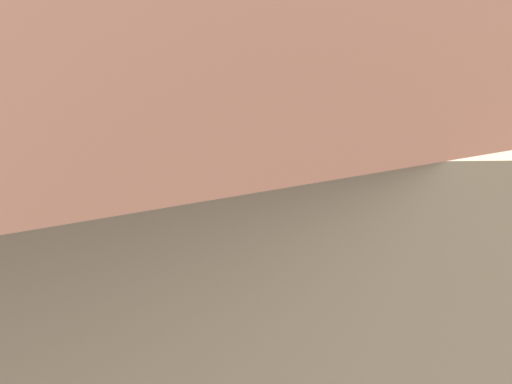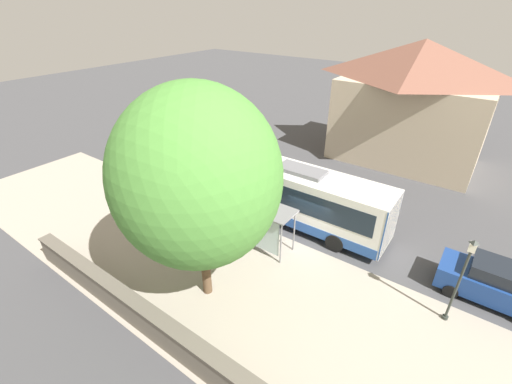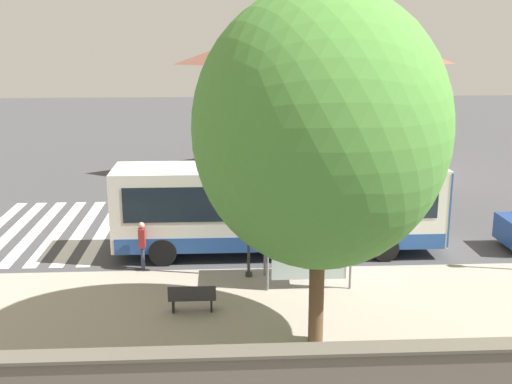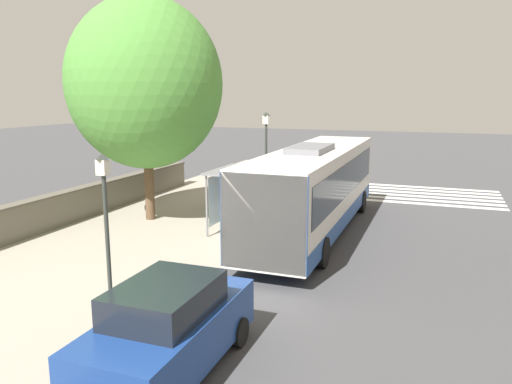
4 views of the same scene
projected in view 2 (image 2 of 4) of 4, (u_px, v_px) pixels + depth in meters
ground_plane at (302, 244)px, 18.70m from camera, size 120.00×120.00×0.00m
sidewalk_plaza at (253, 294)px, 15.52m from camera, size 9.00×44.00×0.02m
crosswalk_stripes at (207, 162)px, 28.19m from camera, size 9.00×5.25×0.01m
stone_wall at (187, 349)px, 12.31m from camera, size 0.60×20.00×1.40m
background_building at (413, 102)px, 26.36m from camera, size 7.46×11.30×9.26m
bus at (286, 191)px, 20.12m from camera, size 2.67×12.26×3.56m
bus_shelter at (264, 216)px, 17.40m from camera, size 1.59×3.02×2.50m
pedestrian at (206, 190)px, 21.93m from camera, size 0.34×0.23×1.75m
bench at (187, 235)px, 18.67m from camera, size 0.40×1.43×0.88m
street_lamp_near at (243, 188)px, 18.56m from camera, size 0.28×0.28×4.68m
street_lamp_far at (462, 275)px, 13.15m from camera, size 0.28×0.28×4.11m
shade_tree at (197, 178)px, 12.82m from camera, size 6.49×6.49×9.42m
parked_car_behind_bus at (495, 283)px, 14.89m from camera, size 2.01×4.38×1.88m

